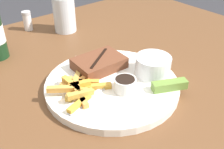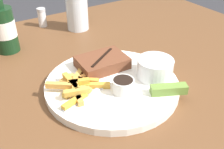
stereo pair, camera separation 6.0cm
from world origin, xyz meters
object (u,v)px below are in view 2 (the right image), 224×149
at_px(dinner_plate, 112,85).
at_px(dipping_sauce_cup, 121,86).
at_px(beer_bottle, 4,27).
at_px(drinking_glass, 77,13).
at_px(coleslaw_cup, 155,67).
at_px(salt_shaker, 42,17).
at_px(fork_utensil, 86,97).
at_px(steak_portion, 102,62).
at_px(pickle_spear, 169,89).

height_order(dinner_plate, dipping_sauce_cup, dipping_sauce_cup).
bearing_deg(beer_bottle, dipping_sauce_cup, -67.70).
height_order(beer_bottle, drinking_glass, beer_bottle).
xyz_separation_m(coleslaw_cup, salt_shaker, (-0.10, 0.48, -0.01)).
xyz_separation_m(dinner_plate, dipping_sauce_cup, (-0.00, -0.04, 0.03)).
relative_size(fork_utensil, salt_shaker, 2.04).
xyz_separation_m(fork_utensil, salt_shaker, (0.08, 0.46, 0.01)).
relative_size(steak_portion, pickle_spear, 1.53).
bearing_deg(beer_bottle, dinner_plate, -64.27).
bearing_deg(coleslaw_cup, drinking_glass, 91.02).
relative_size(dipping_sauce_cup, pickle_spear, 0.60).
bearing_deg(dipping_sauce_cup, steak_portion, 80.42).
bearing_deg(salt_shaker, dipping_sauce_cup, -89.96).
relative_size(dinner_plate, drinking_glass, 2.70).
relative_size(fork_utensil, drinking_glass, 1.15).
distance_m(fork_utensil, salt_shaker, 0.47).
bearing_deg(drinking_glass, fork_utensil, -114.31).
distance_m(dipping_sauce_cup, salt_shaker, 0.49).
relative_size(dinner_plate, dipping_sauce_cup, 6.35).
xyz_separation_m(dipping_sauce_cup, drinking_glass, (0.09, 0.40, 0.02)).
height_order(fork_utensil, drinking_glass, drinking_glass).
relative_size(steak_portion, dipping_sauce_cup, 2.53).
bearing_deg(drinking_glass, dinner_plate, -104.15).
bearing_deg(salt_shaker, beer_bottle, -141.00).
bearing_deg(steak_portion, dipping_sauce_cup, -99.58).
xyz_separation_m(dinner_plate, fork_utensil, (-0.08, -0.02, 0.01)).
distance_m(coleslaw_cup, beer_bottle, 0.44).
relative_size(steak_portion, coleslaw_cup, 1.46).
bearing_deg(drinking_glass, beer_bottle, -171.93).
distance_m(coleslaw_cup, drinking_glass, 0.39).
bearing_deg(beer_bottle, coleslaw_cup, -54.90).
height_order(dipping_sauce_cup, fork_utensil, dipping_sauce_cup).
distance_m(pickle_spear, fork_utensil, 0.18).
bearing_deg(dinner_plate, salt_shaker, 90.68).
distance_m(dipping_sauce_cup, beer_bottle, 0.40).
distance_m(coleslaw_cup, pickle_spear, 0.07).
bearing_deg(pickle_spear, fork_utensil, 152.52).
bearing_deg(drinking_glass, dipping_sauce_cup, -103.30).
height_order(pickle_spear, beer_bottle, beer_bottle).
relative_size(pickle_spear, drinking_glass, 0.70).
distance_m(steak_portion, salt_shaker, 0.38).
xyz_separation_m(steak_portion, coleslaw_cup, (0.08, -0.10, 0.01)).
xyz_separation_m(coleslaw_cup, drinking_glass, (-0.01, 0.39, 0.01)).
height_order(dipping_sauce_cup, salt_shaker, salt_shaker).
xyz_separation_m(dipping_sauce_cup, fork_utensil, (-0.08, 0.02, -0.02)).
xyz_separation_m(steak_portion, pickle_spear, (0.07, -0.17, -0.00)).
xyz_separation_m(coleslaw_cup, pickle_spear, (-0.02, -0.07, -0.02)).
xyz_separation_m(dinner_plate, steak_portion, (0.01, 0.07, 0.02)).
distance_m(dinner_plate, steak_portion, 0.07).
relative_size(coleslaw_cup, fork_utensil, 0.64).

